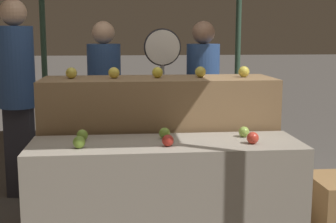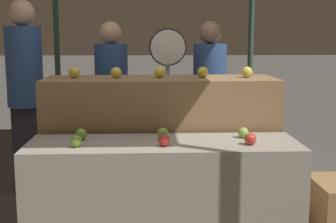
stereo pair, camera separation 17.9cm
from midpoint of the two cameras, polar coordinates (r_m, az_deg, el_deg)
display_counter_front at (r=3.11m, az=1.13°, el=-10.75°), size 1.75×0.55×0.78m
display_counter_back at (r=3.63m, az=0.52°, el=-4.83°), size 1.75×0.55×1.14m
apple_front_0 at (r=2.91m, az=-9.43°, el=-3.59°), size 0.08×0.08×0.08m
apple_front_1 at (r=2.89m, az=1.39°, el=-3.56°), size 0.07×0.07×0.07m
apple_front_2 at (r=2.99m, az=11.71°, el=-3.30°), size 0.08×0.08×0.08m
apple_front_3 at (r=3.10m, az=-8.94°, el=-2.75°), size 0.07×0.07×0.07m
apple_front_4 at (r=3.09m, az=1.09°, el=-2.67°), size 0.07×0.07×0.07m
apple_front_5 at (r=3.17m, az=10.77°, el=-2.56°), size 0.07×0.07×0.07m
apple_back_0 at (r=3.56m, az=-9.95°, el=4.69°), size 0.08×0.08×0.08m
apple_back_1 at (r=3.52m, az=-4.89°, el=4.75°), size 0.08×0.08×0.08m
apple_back_2 at (r=3.53m, az=0.43°, el=4.78°), size 0.08×0.08×0.08m
apple_back_3 at (r=3.57m, az=5.71°, el=4.80°), size 0.08×0.08×0.08m
apple_back_4 at (r=3.62m, az=11.02°, el=4.74°), size 0.08×0.08×0.08m
produce_scale at (r=4.08m, az=1.24°, el=4.51°), size 0.32×0.20×1.51m
person_vendor_at_scale at (r=4.36m, az=6.24°, el=2.25°), size 0.40×0.40×1.58m
person_customer_left at (r=4.37m, az=-15.91°, el=3.46°), size 0.36×0.36×1.76m
person_customer_right at (r=4.43m, az=-5.73°, el=2.34°), size 0.42×0.42×1.58m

